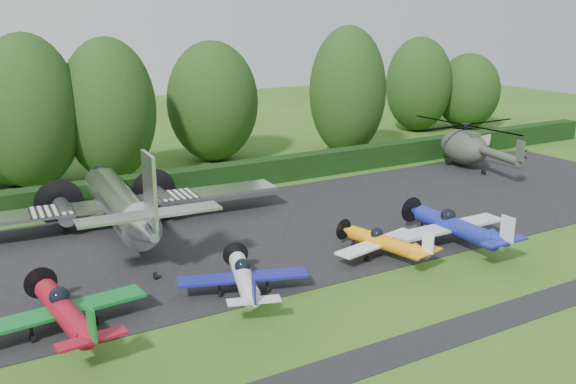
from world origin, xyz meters
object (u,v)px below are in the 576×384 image
transport_plane (121,204)px  light_plane_white (244,278)px  light_plane_red (65,311)px  helicopter (465,144)px  light_plane_orange (383,242)px  sign_board (481,143)px  light_plane_blue (455,226)px

transport_plane → light_plane_white: (2.50, -12.48, -0.94)m
light_plane_red → helicopter: 40.92m
light_plane_orange → helicopter: bearing=47.0°
helicopter → sign_board: helicopter is taller
sign_board → light_plane_orange: bearing=-135.1°
light_plane_white → transport_plane: bearing=83.0°
light_plane_orange → sign_board: light_plane_orange is taller
transport_plane → light_plane_blue: size_ratio=2.67×
light_plane_white → helicopter: 33.24m
transport_plane → light_plane_white: size_ratio=3.23×
transport_plane → helicopter: bearing=-0.1°
light_plane_blue → sign_board: (20.40, 17.37, 0.03)m
helicopter → sign_board: (4.90, 2.64, -0.84)m
light_plane_red → helicopter: size_ratio=0.54×
transport_plane → light_plane_orange: bearing=-49.2°
light_plane_blue → helicopter: size_ratio=0.58×
transport_plane → helicopter: (32.27, 2.26, 0.15)m
light_plane_white → light_plane_orange: 9.32m
light_plane_white → sign_board: size_ratio=2.02×
light_plane_blue → light_plane_red: bearing=178.9°
light_plane_blue → transport_plane: bearing=143.2°
light_plane_red → sign_board: bearing=26.7°
light_plane_red → light_plane_white: light_plane_red is taller
light_plane_orange → helicopter: (20.47, 14.10, 1.15)m
transport_plane → light_plane_white: 12.76m
transport_plane → light_plane_orange: transport_plane is taller
transport_plane → light_plane_orange: size_ratio=3.42×
helicopter → light_plane_red: bearing=-171.6°
helicopter → sign_board: 5.63m
transport_plane → light_plane_blue: bearing=-40.7°
light_plane_white → light_plane_blue: 14.27m
transport_plane → light_plane_white: bearing=-82.8°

